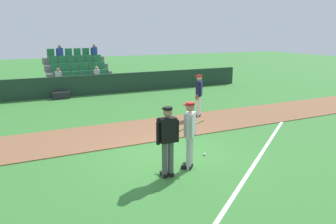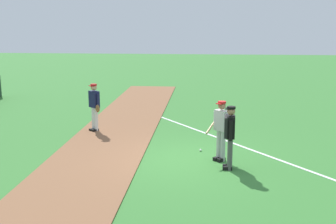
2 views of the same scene
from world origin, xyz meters
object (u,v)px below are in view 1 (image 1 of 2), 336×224
at_px(batter_grey_jersey, 190,133).
at_px(umpire_home_plate, 167,138).
at_px(runner_navy_jersey, 199,94).
at_px(equipment_bag, 61,95).
at_px(baseball, 205,154).

xyz_separation_m(batter_grey_jersey, umpire_home_plate, (-0.73, -0.21, 0.03)).
bearing_deg(runner_navy_jersey, equipment_bag, 124.94).
bearing_deg(baseball, runner_navy_jersey, 61.13).
bearing_deg(batter_grey_jersey, baseball, 34.71).
bearing_deg(equipment_bag, baseball, -76.95).
bearing_deg(umpire_home_plate, runner_navy_jersey, 51.55).
relative_size(batter_grey_jersey, umpire_home_plate, 1.00).
height_order(umpire_home_plate, runner_navy_jersey, same).
xyz_separation_m(runner_navy_jersey, baseball, (-2.15, -3.91, -0.93)).
height_order(umpire_home_plate, equipment_bag, umpire_home_plate).
height_order(batter_grey_jersey, equipment_bag, batter_grey_jersey).
bearing_deg(batter_grey_jersey, equipment_bag, 98.14).
xyz_separation_m(umpire_home_plate, equipment_bag, (-0.84, 11.26, -0.82)).
bearing_deg(batter_grey_jersey, runner_navy_jersey, 56.28).
bearing_deg(runner_navy_jersey, baseball, -118.87).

